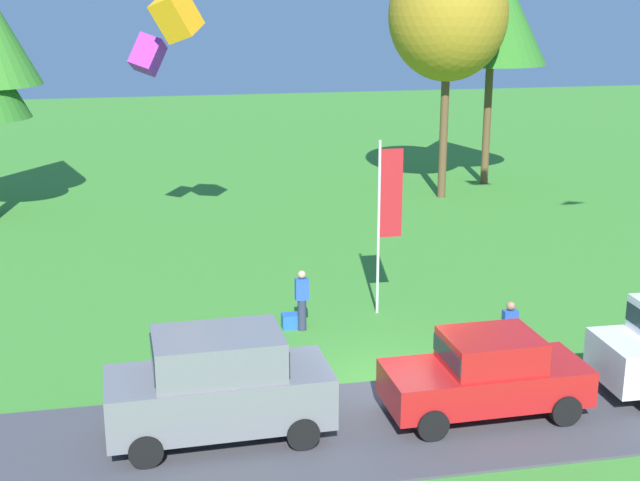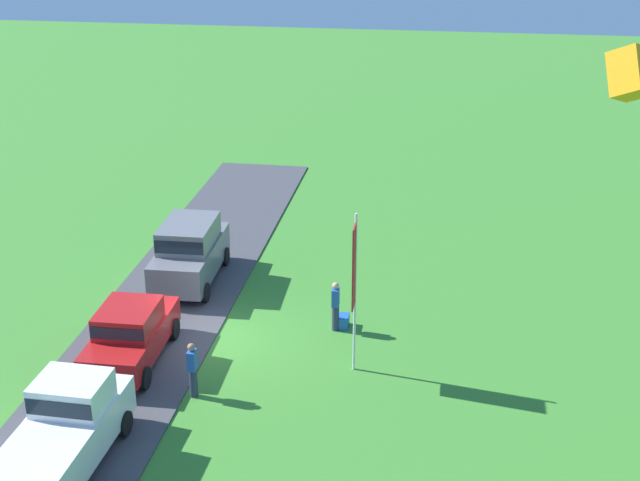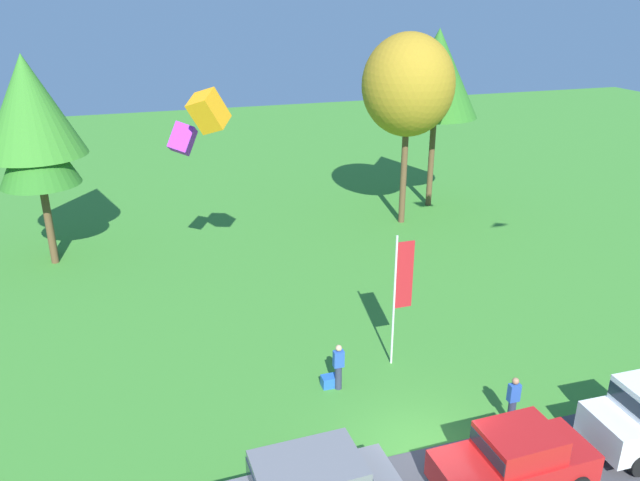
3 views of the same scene
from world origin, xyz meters
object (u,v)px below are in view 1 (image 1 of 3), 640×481
person_on_lawn (509,334)px  tree_center_back (493,8)px  kite_box_low_drifter (148,55)px  tree_left_of_center (448,16)px  cooler_box (292,321)px  kite_box_mid_center (176,15)px  flag_banner (387,205)px  person_beside_suv (302,300)px  car_sedan_near_entrance (487,372)px  car_suv_by_flagpole (219,382)px

person_on_lawn → tree_center_back: (7.48, 20.42, 7.30)m
kite_box_low_drifter → tree_center_back: bearing=23.3°
tree_left_of_center → kite_box_low_drifter: 13.49m
kite_box_low_drifter → cooler_box: bearing=-71.2°
tree_center_back → kite_box_mid_center: 16.85m
flag_banner → person_beside_suv: bearing=-161.2°
car_sedan_near_entrance → tree_center_back: bearing=68.4°
person_beside_suv → flag_banner: size_ratio=0.34×
person_on_lawn → tree_center_back: bearing=69.9°
car_sedan_near_entrance → kite_box_low_drifter: 18.31m
car_suv_by_flagpole → cooler_box: size_ratio=8.31×
tree_left_of_center → car_sedan_near_entrance: bearing=-106.5°
car_sedan_near_entrance → tree_left_of_center: size_ratio=0.41×
car_sedan_near_entrance → person_beside_suv: (-3.00, 5.85, -0.16)m
kite_box_low_drifter → flag_banner: bearing=-56.2°
flag_banner → kite_box_low_drifter: 11.79m
car_suv_by_flagpole → car_sedan_near_entrance: 5.80m
person_on_lawn → flag_banner: size_ratio=0.34×
person_beside_suv → car_sedan_near_entrance: bearing=-62.8°
flag_banner → kite_box_mid_center: kite_box_mid_center is taller
tree_left_of_center → tree_center_back: bearing=38.6°
tree_center_back → kite_box_mid_center: tree_center_back is taller
kite_box_low_drifter → tree_left_of_center: bearing=19.0°
car_suv_by_flagpole → flag_banner: bearing=50.7°
flag_banner → car_sedan_near_entrance: bearing=-86.6°
cooler_box → kite_box_low_drifter: (-3.40, 10.02, 6.58)m
tree_center_back → kite_box_low_drifter: tree_center_back is taller
kite_box_mid_center → kite_box_low_drifter: (-1.00, 1.52, -1.39)m
tree_left_of_center → cooler_box: size_ratio=19.20×
car_sedan_near_entrance → tree_center_back: 25.55m
car_sedan_near_entrance → kite_box_mid_center: size_ratio=3.08×
cooler_box → kite_box_mid_center: bearing=105.8°
car_suv_by_flagpole → flag_banner: 8.72m
person_on_lawn → kite_box_low_drifter: (-8.20, 13.67, 5.90)m
person_on_lawn → flag_banner: 5.29m
tree_left_of_center → person_on_lawn: bearing=-104.0°
tree_left_of_center → kite_box_mid_center: bearing=-153.3°
car_suv_by_flagpole → tree_left_of_center: tree_left_of_center is taller
car_sedan_near_entrance → kite_box_mid_center: kite_box_mid_center is taller
car_sedan_near_entrance → person_on_lawn: car_sedan_near_entrance is taller
person_on_lawn → kite_box_mid_center: kite_box_mid_center is taller
car_sedan_near_entrance → flag_banner: size_ratio=0.88×
kite_box_mid_center → kite_box_low_drifter: size_ratio=1.22×
tree_left_of_center → cooler_box: bearing=-122.9°
tree_center_back → kite_box_low_drifter: bearing=-156.7°
tree_left_of_center → tree_center_back: 3.82m
flag_banner → kite_box_mid_center: bearing=123.9°
car_suv_by_flagpole → kite_box_mid_center: bearing=89.5°
person_on_lawn → kite_box_low_drifter: bearing=121.0°
car_suv_by_flagpole → kite_box_mid_center: size_ratio=3.23×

